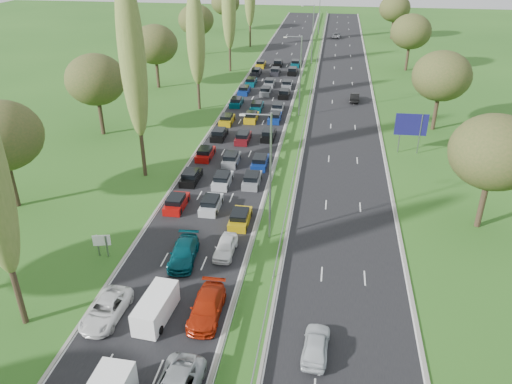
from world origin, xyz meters
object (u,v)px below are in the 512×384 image
at_px(near_car_2, 106,310).
at_px(direction_sign, 411,126).
at_px(info_sign, 102,243).
at_px(white_van_rear, 157,306).

relative_size(near_car_2, direction_sign, 0.99).
bearing_deg(info_sign, near_car_2, -64.46).
bearing_deg(info_sign, direction_sign, 43.94).
distance_m(white_van_rear, info_sign, 9.83).
height_order(near_car_2, info_sign, info_sign).
relative_size(near_car_2, info_sign, 2.45).
height_order(white_van_rear, info_sign, info_sign).
bearing_deg(direction_sign, white_van_rear, -122.11).
bearing_deg(near_car_2, direction_sign, 56.56).
bearing_deg(direction_sign, info_sign, -136.06).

